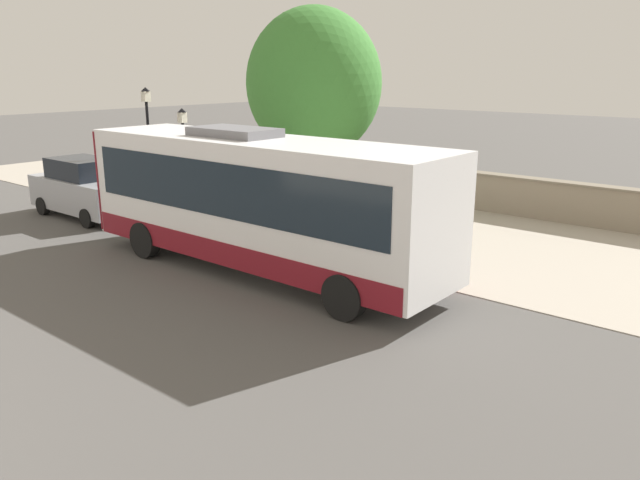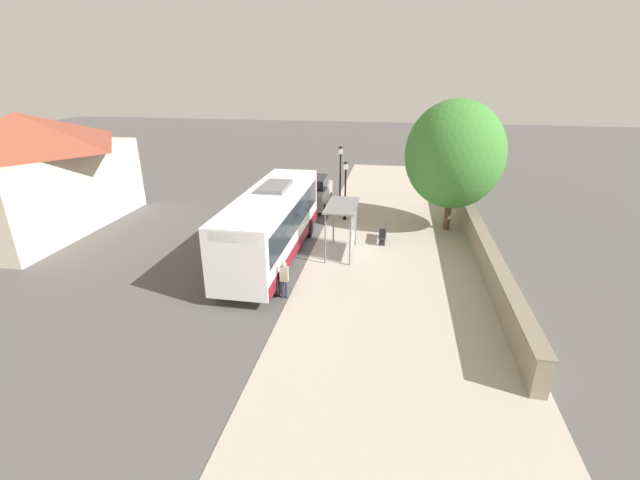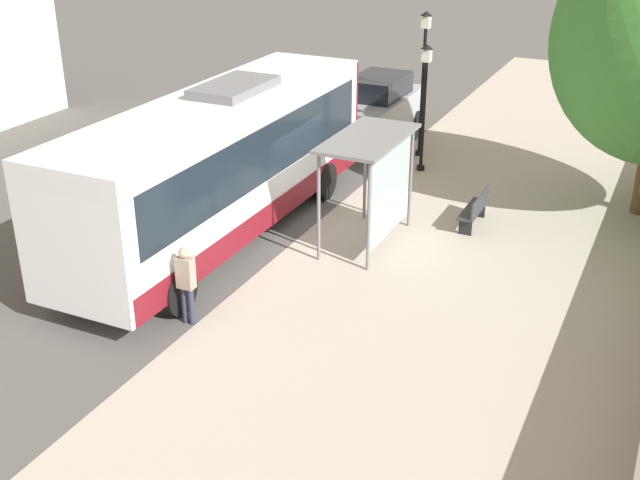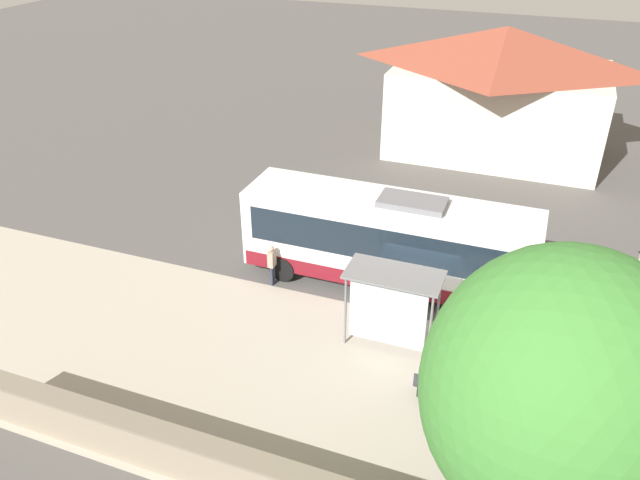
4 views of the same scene
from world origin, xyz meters
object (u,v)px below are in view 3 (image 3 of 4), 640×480
object	(u,v)px
pedestrian	(186,280)
parked_car_behind_bus	(377,108)
street_lamp_far	(424,97)
bus_shelter	(374,158)
bench	(475,209)
street_lamp_near	(423,73)
bus	(221,163)

from	to	relation	value
pedestrian	parked_car_behind_bus	size ratio (longest dim) A/B	0.37
pedestrian	street_lamp_far	size ratio (longest dim) A/B	0.44
bus_shelter	parked_car_behind_bus	bearing A→B (deg)	-69.07
bench	street_lamp_near	distance (m)	5.99
bus_shelter	street_lamp_near	distance (m)	6.84
street_lamp_near	street_lamp_far	size ratio (longest dim) A/B	1.18
bus_shelter	parked_car_behind_bus	xyz separation A→B (m)	(3.04, -7.94, -1.16)
bus_shelter	pedestrian	distance (m)	5.46
street_lamp_near	parked_car_behind_bus	world-z (taller)	street_lamp_near
pedestrian	street_lamp_near	world-z (taller)	street_lamp_near
bench	street_lamp_near	xyz separation A→B (m)	(3.06, -4.67, 2.15)
street_lamp_near	parked_car_behind_bus	distance (m)	2.80
bench	street_lamp_near	world-z (taller)	street_lamp_near
street_lamp_near	street_lamp_far	world-z (taller)	street_lamp_near
pedestrian	street_lamp_near	distance (m)	11.86
bus	bus_shelter	world-z (taller)	bus
bus_shelter	street_lamp_far	size ratio (longest dim) A/B	0.81
parked_car_behind_bus	street_lamp_near	bearing A→B (deg)	147.73
bus	parked_car_behind_bus	xyz separation A→B (m)	(-0.43, -9.01, -0.88)
pedestrian	street_lamp_far	world-z (taller)	street_lamp_far
pedestrian	street_lamp_near	xyz separation A→B (m)	(-0.76, -11.72, 1.65)
street_lamp_far	parked_car_behind_bus	size ratio (longest dim) A/B	0.83
bus_shelter	bench	bearing A→B (deg)	-133.46
bench	street_lamp_near	size ratio (longest dim) A/B	0.35
bus	bus_shelter	bearing A→B (deg)	-162.97
bus_shelter	pedestrian	world-z (taller)	bus_shelter
bus_shelter	street_lamp_near	size ratio (longest dim) A/B	0.68
bus_shelter	bench	size ratio (longest dim) A/B	1.94
bus	bench	world-z (taller)	bus
street_lamp_near	street_lamp_far	distance (m)	1.45
bus	bench	size ratio (longest dim) A/B	6.77
bus_shelter	street_lamp_near	xyz separation A→B (m)	(1.11, -6.73, 0.47)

